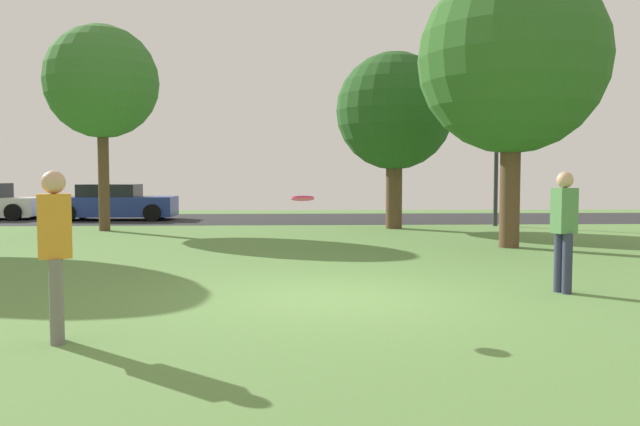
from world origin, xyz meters
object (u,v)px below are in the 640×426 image
Objects in this scene: person_catcher at (564,226)px; frisbee_disc at (303,198)px; birch_tree_lone at (102,83)px; person_thrower at (55,247)px; oak_tree_center at (395,112)px; maple_tree_near at (512,60)px; street_lamp_post at (496,159)px; parked_car_blue at (115,203)px.

frisbee_disc is at bearing 0.00° from person_catcher.
person_thrower is (3.40, -13.08, -3.55)m from birch_tree_lone.
oak_tree_center is 11.45m from person_catcher.
maple_tree_near is 3.77× the size of person_thrower.
person_thrower is at bearing -122.81° from street_lamp_post.
person_thrower is 0.39× the size of parked_car_blue.
birch_tree_lone is 22.11× the size of frisbee_disc.
street_lamp_post is at bearing -14.22° from parked_car_blue.
person_thrower is at bearing 0.00° from person_catcher.
person_catcher is 12.32m from street_lamp_post.
person_thrower is at bearing -76.12° from parked_car_blue.
street_lamp_post is at bearing 5.63° from birch_tree_lone.
frisbee_disc is (-3.80, -1.46, 0.45)m from person_catcher.
oak_tree_center is 14.91m from person_thrower.
maple_tree_near is at bearing -38.98° from parked_car_blue.
maple_tree_near is 6.76m from person_catcher.
maple_tree_near reaches higher than frisbee_disc.
street_lamp_post is (13.63, -3.45, 1.61)m from parked_car_blue.
street_lamp_post reaches higher than person_catcher.
birch_tree_lone is 13.98m from person_thrower.
maple_tree_near is 6.77m from street_lamp_post.
person_thrower is at bearing -158.99° from frisbee_disc.
parked_car_blue is (-4.40, 17.78, -0.34)m from person_thrower.
maple_tree_near reaches higher than birch_tree_lone.
frisbee_disc is (-3.14, -12.55, -2.29)m from oak_tree_center.
street_lamp_post is (3.58, 0.81, -1.47)m from oak_tree_center.
maple_tree_near is 15.79m from parked_car_blue.
street_lamp_post reaches higher than frisbee_disc.
parked_car_blue is at bearing 141.02° from maple_tree_near.
person_thrower reaches higher than parked_car_blue.
person_thrower is (-7.53, -8.13, -3.41)m from maple_tree_near.
maple_tree_near is 9.23m from frisbee_disc.
birch_tree_lone is at bearing -177.22° from oak_tree_center.
birch_tree_lone is (-10.93, 4.95, 0.15)m from maple_tree_near.
maple_tree_near is 5.74m from oak_tree_center.
person_catcher is 4.09m from frisbee_disc.
maple_tree_near reaches higher than street_lamp_post.
parked_car_blue is at bearing 101.97° from birch_tree_lone.
parked_car_blue is (-11.93, 9.65, -3.75)m from maple_tree_near.
oak_tree_center is 19.81× the size of frisbee_disc.
maple_tree_near is at bearing 55.04° from frisbee_disc.
parked_car_blue is at bearing -76.11° from person_catcher.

